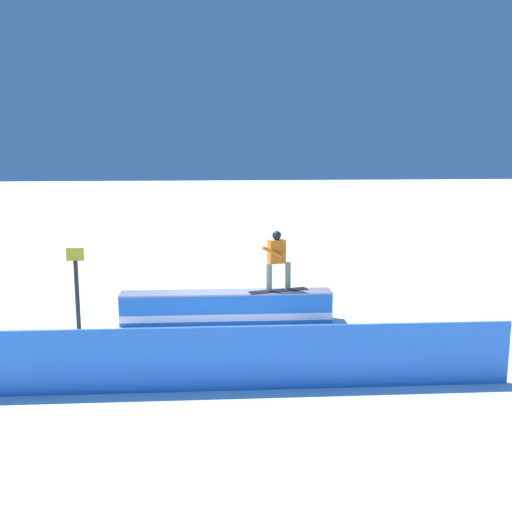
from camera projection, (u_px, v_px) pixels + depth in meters
ground_plane at (227, 322)px, 15.12m from camera, size 120.00×120.00×0.00m
grind_box at (227, 308)px, 15.06m from camera, size 5.19×0.72×0.77m
snowboarder at (277, 259)px, 14.91m from camera, size 1.52×0.68×1.50m
safety_fence at (236, 359)px, 10.84m from camera, size 9.96×0.25×1.18m
trail_marker at (77, 287)px, 14.26m from camera, size 0.40×0.10×1.97m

